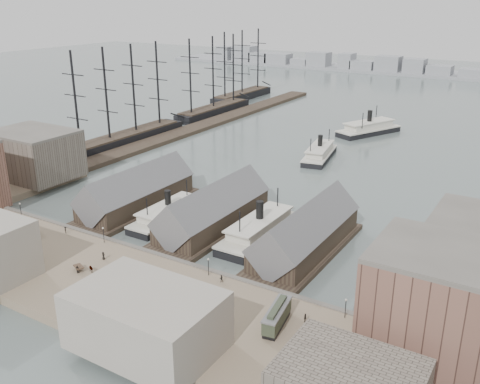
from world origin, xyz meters
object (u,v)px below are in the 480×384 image
Objects in this scene: ferry_docked_west at (169,214)px; horse_cart_left at (1,230)px; tram at (277,317)px; horse_cart_right at (169,300)px; horse_cart_center at (87,268)px.

ferry_docked_west is 41.40m from horse_cart_left.
tram is 76.33m from horse_cart_left.
tram is at bearing -89.76° from horse_cart_right.
horse_cart_center is at bearing 175.18° from tram.
horse_cart_left is (-76.33, -0.38, -1.05)m from tram.
tram reaches higher than horse_cart_right.
tram is at bearing -52.17° from horse_cart_left.
horse_cart_center is at bearing -81.35° from ferry_docked_west.
horse_cart_right is at bearing -177.93° from tram.
horse_cart_center is 22.69m from horse_cart_right.
ferry_docked_west is 57.37m from tram.
tram is at bearing -32.00° from ferry_docked_west.
horse_cart_left is at bearing 106.19° from horse_cart_center.
tram is 2.14× the size of horse_cart_right.
tram is 2.32× the size of horse_cart_left.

